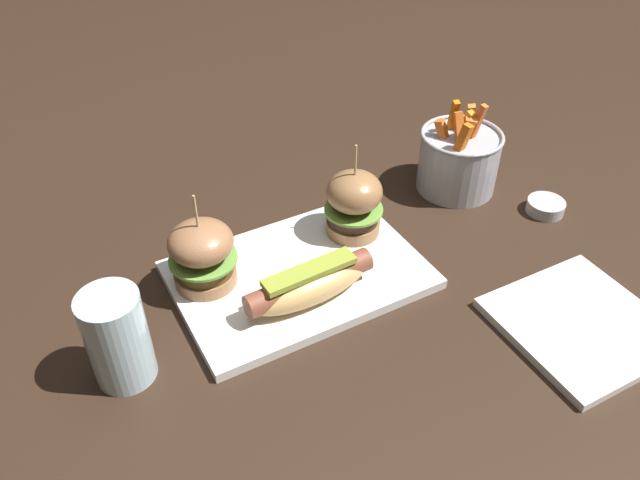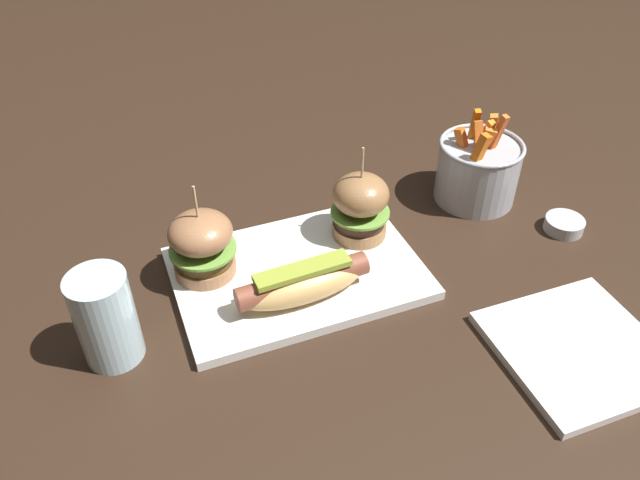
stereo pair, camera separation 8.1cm
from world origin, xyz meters
name	(u,v)px [view 2 (the right image)]	position (x,y,z in m)	size (l,w,h in m)	color
ground_plane	(298,277)	(0.00, 0.00, 0.00)	(3.00, 3.00, 0.00)	black
platter_main	(298,273)	(0.00, 0.00, 0.01)	(0.32, 0.22, 0.01)	white
hot_dog	(303,283)	(-0.01, -0.05, 0.04)	(0.17, 0.06, 0.05)	tan
slider_left	(202,244)	(-0.11, 0.04, 0.06)	(0.09, 0.09, 0.13)	#9A6844
slider_right	(360,206)	(0.11, 0.04, 0.06)	(0.08, 0.08, 0.14)	#946840
fries_bucket	(478,169)	(0.32, 0.07, 0.05)	(0.13, 0.13, 0.15)	#A8AAB2
sauce_ramekin	(564,224)	(0.40, -0.05, 0.01)	(0.06, 0.06, 0.02)	#B7BABF
side_plate	(579,349)	(0.26, -0.25, 0.01)	(0.18, 0.18, 0.01)	white
water_glass	(106,318)	(-0.24, -0.05, 0.06)	(0.07, 0.07, 0.12)	silver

